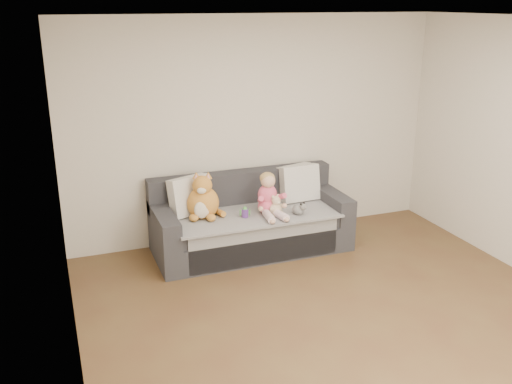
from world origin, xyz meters
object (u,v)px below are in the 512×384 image
at_px(toddler, 269,197).
at_px(sippy_cup, 245,212).
at_px(teddy_bear, 276,207).
at_px(sofa, 250,223).
at_px(plush_cat, 203,200).

bearing_deg(toddler, sippy_cup, -178.47).
bearing_deg(sippy_cup, toddler, 1.76).
distance_m(teddy_bear, sippy_cup, 0.35).
distance_m(toddler, teddy_bear, 0.13).
relative_size(teddy_bear, sippy_cup, 1.86).
relative_size(toddler, sippy_cup, 3.72).
bearing_deg(sofa, plush_cat, -176.84).
bearing_deg(teddy_bear, sippy_cup, 152.14).
bearing_deg(teddy_bear, sofa, 111.55).
bearing_deg(sippy_cup, teddy_bear, -7.73).
bearing_deg(plush_cat, sofa, 22.86).
xyz_separation_m(toddler, sippy_cup, (-0.28, -0.01, -0.13)).
height_order(sofa, toddler, toddler).
bearing_deg(sippy_cup, plush_cat, 158.86).
distance_m(sofa, plush_cat, 0.66).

